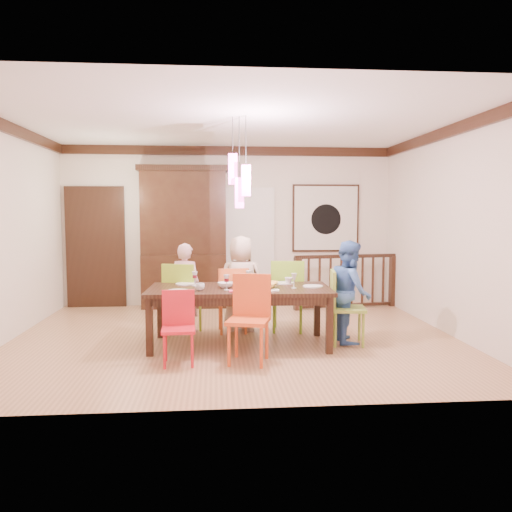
{
  "coord_description": "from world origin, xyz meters",
  "views": [
    {
      "loc": [
        -0.27,
        -6.71,
        1.71
      ],
      "look_at": [
        0.29,
        0.01,
        1.12
      ],
      "focal_mm": 35.0,
      "sensor_mm": 36.0,
      "label": 1
    }
  ],
  "objects": [
    {
      "name": "wall_right",
      "position": [
        3.0,
        0.0,
        1.45
      ],
      "size": [
        0.0,
        5.0,
        5.0
      ],
      "primitive_type": "plane",
      "rotation": [
        1.57,
        0.0,
        -1.57
      ],
      "color": "beige",
      "rests_on": "floor"
    },
    {
      "name": "ceiling",
      "position": [
        0.0,
        0.0,
        2.9
      ],
      "size": [
        6.0,
        6.0,
        0.0
      ],
      "primitive_type": "plane",
      "rotation": [
        3.14,
        0.0,
        0.0
      ],
      "color": "white",
      "rests_on": "wall_back"
    },
    {
      "name": "china_hutch",
      "position": [
        -0.82,
        2.3,
        1.27
      ],
      "size": [
        1.61,
        0.46,
        2.53
      ],
      "color": "black",
      "rests_on": "floor"
    },
    {
      "name": "serving_bowl",
      "position": [
        0.36,
        -0.53,
        0.79
      ],
      "size": [
        0.43,
        0.43,
        0.08
      ],
      "primitive_type": "imported",
      "rotation": [
        0.0,
        0.0,
        -0.3
      ],
      "color": "gold",
      "rests_on": "dining_table"
    },
    {
      "name": "person_far_left",
      "position": [
        -0.69,
        0.42,
        0.64
      ],
      "size": [
        0.54,
        0.44,
        1.27
      ],
      "primitive_type": "imported",
      "rotation": [
        0.0,
        0.0,
        2.81
      ],
      "color": "#FFC2CE",
      "rests_on": "floor"
    },
    {
      "name": "wine_glass_b",
      "position": [
        0.18,
        -0.18,
        0.84
      ],
      "size": [
        0.08,
        0.08,
        0.19
      ],
      "primitive_type": null,
      "color": "silver",
      "rests_on": "dining_table"
    },
    {
      "name": "small_bowl",
      "position": [
        -0.13,
        -0.4,
        0.78
      ],
      "size": [
        0.24,
        0.24,
        0.07
      ],
      "primitive_type": "imported",
      "rotation": [
        0.0,
        0.0,
        -0.14
      ],
      "color": "white",
      "rests_on": "dining_table"
    },
    {
      "name": "painting",
      "position": [
        1.8,
        2.46,
        1.6
      ],
      "size": [
        1.25,
        0.06,
        1.25
      ],
      "color": "black",
      "rests_on": "wall_back"
    },
    {
      "name": "chair_far_mid",
      "position": [
        -0.02,
        0.32,
        0.54
      ],
      "size": [
        0.45,
        0.45,
        0.93
      ],
      "rotation": [
        0.0,
        0.0,
        3.2
      ],
      "color": "orange",
      "rests_on": "floor"
    },
    {
      "name": "dining_table",
      "position": [
        0.05,
        -0.4,
        0.67
      ],
      "size": [
        2.35,
        1.14,
        0.75
      ],
      "rotation": [
        0.0,
        0.0,
        -0.04
      ],
      "color": "black",
      "rests_on": "floor"
    },
    {
      "name": "pendant_cluster",
      "position": [
        0.05,
        -0.4,
        2.11
      ],
      "size": [
        0.27,
        0.21,
        1.14
      ],
      "color": "#F348B8",
      "rests_on": "ceiling"
    },
    {
      "name": "plate_far_mid",
      "position": [
        0.04,
        -0.11,
        0.76
      ],
      "size": [
        0.26,
        0.26,
        0.01
      ],
      "primitive_type": "cylinder",
      "color": "white",
      "rests_on": "dining_table"
    },
    {
      "name": "panel_door",
      "position": [
        -2.4,
        2.45,
        1.05
      ],
      "size": [
        1.04,
        0.07,
        2.24
      ],
      "primitive_type": "cube",
      "color": "black",
      "rests_on": "wall_back"
    },
    {
      "name": "wine_glass_a",
      "position": [
        -0.53,
        -0.23,
        0.84
      ],
      "size": [
        0.08,
        0.08,
        0.19
      ],
      "primitive_type": null,
      "color": "#590C19",
      "rests_on": "dining_table"
    },
    {
      "name": "cup_left",
      "position": [
        -0.45,
        -0.61,
        0.79
      ],
      "size": [
        0.14,
        0.14,
        0.09
      ],
      "primitive_type": "imported",
      "rotation": [
        0.0,
        0.0,
        -0.32
      ],
      "color": "silver",
      "rests_on": "dining_table"
    },
    {
      "name": "wine_glass_d",
      "position": [
        0.73,
        -0.52,
        0.84
      ],
      "size": [
        0.08,
        0.08,
        0.19
      ],
      "primitive_type": null,
      "color": "silver",
      "rests_on": "dining_table"
    },
    {
      "name": "chair_far_left",
      "position": [
        -0.71,
        0.27,
        0.58
      ],
      "size": [
        0.57,
        0.57,
        1.01
      ],
      "rotation": [
        0.0,
        0.0,
        2.85
      ],
      "color": "#8BB525",
      "rests_on": "floor"
    },
    {
      "name": "wall_back",
      "position": [
        0.0,
        2.5,
        1.45
      ],
      "size": [
        6.0,
        0.0,
        6.0
      ],
      "primitive_type": "plane",
      "rotation": [
        1.57,
        0.0,
        0.0
      ],
      "color": "beige",
      "rests_on": "floor"
    },
    {
      "name": "plate_near_mid",
      "position": [
        0.39,
        -0.7,
        0.76
      ],
      "size": [
        0.26,
        0.26,
        0.01
      ],
      "primitive_type": "cylinder",
      "color": "white",
      "rests_on": "dining_table"
    },
    {
      "name": "balustrade",
      "position": [
        2.08,
        1.95,
        0.5
      ],
      "size": [
        1.96,
        0.34,
        0.96
      ],
      "rotation": [
        0.0,
        0.0,
        0.14
      ],
      "color": "black",
      "rests_on": "floor"
    },
    {
      "name": "chair_near_left",
      "position": [
        -0.68,
        -1.17,
        0.47
      ],
      "size": [
        0.39,
        0.39,
        0.82
      ],
      "rotation": [
        0.0,
        0.0,
        0.05
      ],
      "color": "red",
      "rests_on": "floor"
    },
    {
      "name": "wine_glass_c",
      "position": [
        -0.12,
        -0.61,
        0.84
      ],
      "size": [
        0.08,
        0.08,
        0.19
      ],
      "primitive_type": null,
      "color": "#590C19",
      "rests_on": "dining_table"
    },
    {
      "name": "person_end_right",
      "position": [
        1.5,
        -0.35,
        0.67
      ],
      "size": [
        0.55,
        0.69,
        1.34
      ],
      "primitive_type": "imported",
      "rotation": [
        0.0,
        0.0,
        1.5
      ],
      "color": "#426FBA",
      "rests_on": "floor"
    },
    {
      "name": "floor",
      "position": [
        0.0,
        0.0,
        0.0
      ],
      "size": [
        6.0,
        6.0,
        0.0
      ],
      "primitive_type": "plane",
      "color": "#A67850",
      "rests_on": "ground"
    },
    {
      "name": "chair_near_mid",
      "position": [
        0.11,
        -1.17,
        0.57
      ],
      "size": [
        0.55,
        0.55,
        1.0
      ],
      "rotation": [
        0.0,
        0.0,
        -0.27
      ],
      "color": "#DA4D1E",
      "rests_on": "floor"
    },
    {
      "name": "crown_molding",
      "position": [
        0.0,
        0.0,
        2.82
      ],
      "size": [
        6.0,
        5.0,
        0.16
      ],
      "primitive_type": null,
      "color": "black",
      "rests_on": "wall_back"
    },
    {
      "name": "plate_near_left",
      "position": [
        -0.72,
        -0.66,
        0.76
      ],
      "size": [
        0.26,
        0.26,
        0.01
      ],
      "primitive_type": "cylinder",
      "color": "white",
      "rests_on": "dining_table"
    },
    {
      "name": "cup_right",
      "position": [
        0.71,
        -0.18,
        0.8
      ],
      "size": [
        0.13,
        0.13,
        0.09
      ],
      "primitive_type": "imported",
      "rotation": [
        0.0,
        0.0,
        0.39
      ],
      "color": "silver",
      "rests_on": "dining_table"
    },
    {
      "name": "plate_far_left",
      "position": [
        -0.66,
        -0.08,
        0.76
      ],
      "size": [
        0.26,
        0.26,
        0.01
      ],
      "primitive_type": "cylinder",
      "color": "white",
      "rests_on": "dining_table"
    },
    {
      "name": "plate_end_right",
      "position": [
        0.99,
        -0.43,
        0.76
      ],
      "size": [
        0.26,
        0.26,
        0.01
      ],
      "primitive_type": "cylinder",
      "color": "white",
      "rests_on": "dining_table"
    },
    {
      "name": "napkin",
      "position": [
        -0.01,
        -0.74,
        0.76
      ],
      "size": [
        0.18,
        0.14,
        0.01
      ],
      "primitive_type": "cube",
      "color": "#D83359",
      "rests_on": "dining_table"
    },
    {
      "name": "white_doorway",
      "position": [
        0.35,
        2.46,
        1.05
      ],
      "size": [
        0.97,
        0.05,
        2.22
      ],
      "primitive_type": "cube",
      "color": "silver",
      "rests_on": "wall_back"
    },
    {
      "name": "chair_far_right",
      "position": [
        0.78,
        0.33,
        0.59
      ],
      "size": [
        0.54,
        0.54,
        1.03
      ],
      "rotation": [
        0.0,
        0.0,
        2.97
      ],
      "color": "#72A725",
      "rests_on": "floor"
    },
    {
      "name": "person_far_mid",
      "position": [
        0.11,
        0.39,
        0.69
      ],
      "size": [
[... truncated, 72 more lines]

